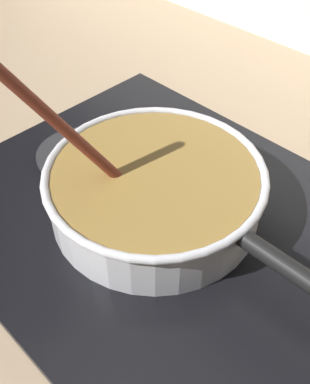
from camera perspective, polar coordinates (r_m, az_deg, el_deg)
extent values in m
cube|color=black|center=(0.63, 0.00, -2.62)|extent=(0.56, 0.48, 0.01)
torus|color=#592D0C|center=(0.62, 0.00, -1.99)|extent=(0.17, 0.17, 0.01)
cylinder|color=#262628|center=(0.72, -9.43, 4.71)|extent=(0.13, 0.13, 0.01)
cylinder|color=silver|center=(0.60, 0.00, 0.00)|extent=(0.28, 0.28, 0.07)
cylinder|color=olive|center=(0.60, 0.00, 0.28)|extent=(0.26, 0.26, 0.06)
torus|color=silver|center=(0.58, 0.00, 2.43)|extent=(0.29, 0.29, 0.01)
cylinder|color=black|center=(0.51, 16.78, -9.38)|extent=(0.13, 0.02, 0.02)
cylinder|color=#EDD88C|center=(0.59, -9.01, 1.28)|extent=(0.03, 0.03, 0.01)
cylinder|color=#EDD88C|center=(0.54, 7.06, -3.64)|extent=(0.04, 0.04, 0.01)
cylinder|color=#E5CC7A|center=(0.62, 5.98, 4.63)|extent=(0.03, 0.03, 0.01)
cylinder|color=#EDD88C|center=(0.64, 2.38, 5.78)|extent=(0.04, 0.04, 0.01)
cylinder|color=maroon|center=(0.51, -13.79, 9.90)|extent=(0.10, 0.16, 0.26)
cube|color=brown|center=(0.59, -3.90, 1.24)|extent=(0.05, 0.05, 0.01)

